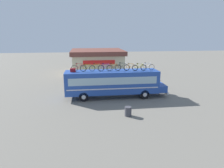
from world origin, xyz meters
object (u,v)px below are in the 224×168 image
object	(u,v)px
bus	(113,82)
rooftop_bicycle_4	(105,68)
rooftop_bicycle_5	(114,68)
rooftop_bicycle_3	(97,68)
rooftop_bicycle_2	(88,68)
rooftop_bicycle_9	(147,67)
trash_bin	(128,111)
rooftop_bicycle_6	(122,67)
rooftop_bicycle_1	(79,68)
rooftop_bicycle_8	(140,68)
rooftop_bicycle_7	(131,67)
luggage_bag_1	(73,70)

from	to	relation	value
bus	rooftop_bicycle_4	xyz separation A→B (m)	(-0.92, -0.10, 1.71)
bus	rooftop_bicycle_5	xyz separation A→B (m)	(0.02, 0.02, 1.69)
rooftop_bicycle_3	rooftop_bicycle_4	xyz separation A→B (m)	(0.98, -0.16, 0.01)
bus	rooftop_bicycle_2	size ratio (longest dim) A/B	7.10
rooftop_bicycle_2	rooftop_bicycle_9	xyz separation A→B (m)	(6.92, -0.07, 0.01)
trash_bin	rooftop_bicycle_9	bearing A→B (deg)	58.72
rooftop_bicycle_2	rooftop_bicycle_6	distance (m)	3.97
rooftop_bicycle_9	trash_bin	world-z (taller)	rooftop_bicycle_9
rooftop_bicycle_5	rooftop_bicycle_1	bearing A→B (deg)	179.91
rooftop_bicycle_3	rooftop_bicycle_5	xyz separation A→B (m)	(1.92, -0.05, -0.01)
bus	rooftop_bicycle_8	distance (m)	3.44
rooftop_bicycle_1	rooftop_bicycle_7	bearing A→B (deg)	-0.92
rooftop_bicycle_8	trash_bin	size ratio (longest dim) A/B	1.95
rooftop_bicycle_3	rooftop_bicycle_9	distance (m)	5.90
rooftop_bicycle_1	rooftop_bicycle_2	size ratio (longest dim) A/B	1.03
rooftop_bicycle_2	rooftop_bicycle_3	size ratio (longest dim) A/B	0.98
bus	rooftop_bicycle_9	distance (m)	4.34
rooftop_bicycle_1	rooftop_bicycle_3	world-z (taller)	rooftop_bicycle_1
rooftop_bicycle_2	bus	bearing A→B (deg)	-1.14
rooftop_bicycle_1	rooftop_bicycle_5	bearing A→B (deg)	-0.09
bus	rooftop_bicycle_9	size ratio (longest dim) A/B	6.94
rooftop_bicycle_2	rooftop_bicycle_8	bearing A→B (deg)	-4.19
rooftop_bicycle_3	rooftop_bicycle_6	distance (m)	2.95
rooftop_bicycle_1	rooftop_bicycle_2	world-z (taller)	rooftop_bicycle_1
rooftop_bicycle_1	rooftop_bicycle_5	world-z (taller)	rooftop_bicycle_1
bus	rooftop_bicycle_8	size ratio (longest dim) A/B	7.01
rooftop_bicycle_1	rooftop_bicycle_8	size ratio (longest dim) A/B	1.02
trash_bin	rooftop_bicycle_4	bearing A→B (deg)	104.61
bus	rooftop_bicycle_6	world-z (taller)	rooftop_bicycle_6
rooftop_bicycle_7	rooftop_bicycle_8	bearing A→B (deg)	-17.15
rooftop_bicycle_2	rooftop_bicycle_7	distance (m)	4.92
rooftop_bicycle_6	rooftop_bicycle_5	bearing A→B (deg)	-175.14
rooftop_bicycle_4	rooftop_bicycle_7	size ratio (longest dim) A/B	1.08
rooftop_bicycle_2	rooftop_bicycle_1	bearing A→B (deg)	-177.87
rooftop_bicycle_9	luggage_bag_1	bearing A→B (deg)	-179.66
rooftop_bicycle_1	rooftop_bicycle_6	world-z (taller)	rooftop_bicycle_1
rooftop_bicycle_6	rooftop_bicycle_7	xyz separation A→B (m)	(0.94, -0.18, -0.02)
rooftop_bicycle_2	rooftop_bicycle_7	bearing A→B (deg)	-1.52
bus	rooftop_bicycle_6	distance (m)	2.01
bus	rooftop_bicycle_6	xyz separation A→B (m)	(1.05, 0.10, 1.72)
rooftop_bicycle_6	trash_bin	xyz separation A→B (m)	(-0.51, -5.81, -3.11)
rooftop_bicycle_8	rooftop_bicycle_6	bearing A→B (deg)	166.06
bus	rooftop_bicycle_1	size ratio (longest dim) A/B	6.87
rooftop_bicycle_3	rooftop_bicycle_8	bearing A→B (deg)	-5.14
rooftop_bicycle_8	rooftop_bicycle_9	distance (m)	1.09
rooftop_bicycle_2	rooftop_bicycle_5	bearing A→B (deg)	-0.83
rooftop_bicycle_1	bus	bearing A→B (deg)	-0.32
rooftop_bicycle_4	rooftop_bicycle_8	size ratio (longest dim) A/B	1.06
rooftop_bicycle_8	rooftop_bicycle_2	bearing A→B (deg)	175.81
rooftop_bicycle_2	rooftop_bicycle_4	bearing A→B (deg)	-4.49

